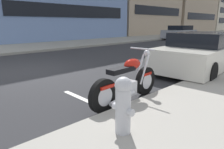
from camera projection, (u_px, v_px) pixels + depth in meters
ground_plane at (23, 73)px, 7.06m from camera, size 260.00×260.00×0.00m
sidewalk_far_curb at (120, 40)px, 19.97m from camera, size 120.00×5.00×0.14m
parking_stall_stripe at (93, 103)px, 4.34m from camera, size 0.12×2.20×0.01m
parked_motorcycle at (127, 83)px, 4.31m from camera, size 2.08×0.62×1.13m
parked_car_across_street at (201, 53)px, 7.19m from camera, size 4.39×2.08×1.35m
car_opposite_curb at (179, 33)px, 21.29m from camera, size 4.15×1.95×1.43m
fire_hydrant at (123, 104)px, 2.83m from camera, size 0.24×0.36×0.82m
townhouse_mid_block at (207, 8)px, 48.18m from camera, size 10.83×9.47×10.11m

